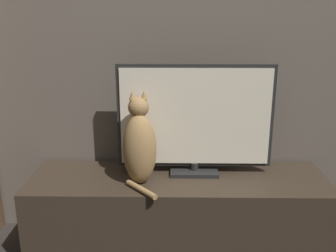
{
  "coord_description": "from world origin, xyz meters",
  "views": [
    {
      "loc": [
        -0.02,
        -0.91,
        1.28
      ],
      "look_at": [
        -0.05,
        0.96,
        0.7
      ],
      "focal_mm": 42.0,
      "sensor_mm": 36.0,
      "label": 1
    }
  ],
  "objects": [
    {
      "name": "tv_stand",
      "position": [
        0.0,
        0.96,
        0.21
      ],
      "size": [
        1.55,
        0.44,
        0.42
      ],
      "color": "#33281E",
      "rests_on": "ground_plane"
    },
    {
      "name": "cat",
      "position": [
        -0.19,
        0.9,
        0.62
      ],
      "size": [
        0.19,
        0.28,
        0.47
      ],
      "rotation": [
        0.0,
        0.0,
        0.12
      ],
      "color": "#997547",
      "rests_on": "tv_stand"
    },
    {
      "name": "wall_back",
      "position": [
        0.0,
        1.22,
        1.3
      ],
      "size": [
        4.8,
        0.05,
        2.6
      ],
      "color": "#60564C",
      "rests_on": "ground_plane"
    },
    {
      "name": "tv",
      "position": [
        0.09,
        1.03,
        0.72
      ],
      "size": [
        0.8,
        0.15,
        0.58
      ],
      "color": "black",
      "rests_on": "tv_stand"
    }
  ]
}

